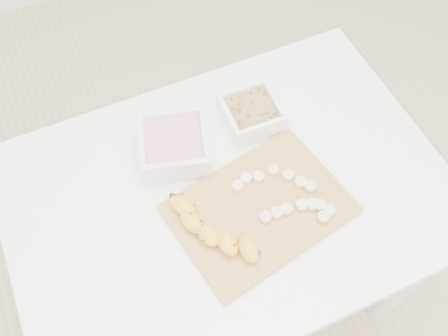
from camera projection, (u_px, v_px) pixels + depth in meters
name	position (u px, v px, depth m)	size (l,w,h in m)	color
ground	(227.00, 290.00, 1.78)	(3.50, 3.50, 0.00)	#C6AD89
table	(229.00, 210.00, 1.22)	(1.00, 0.70, 0.75)	white
bowl_yogurt	(175.00, 145.00, 1.16)	(0.20, 0.20, 0.07)	white
bowl_granola	(251.00, 113.00, 1.21)	(0.14, 0.14, 0.06)	white
cutting_board	(260.00, 209.00, 1.11)	(0.37, 0.27, 0.01)	#B47A45
banana	(215.00, 231.00, 1.05)	(0.06, 0.22, 0.04)	gold
banana_slices	(288.00, 195.00, 1.11)	(0.18, 0.18, 0.02)	beige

